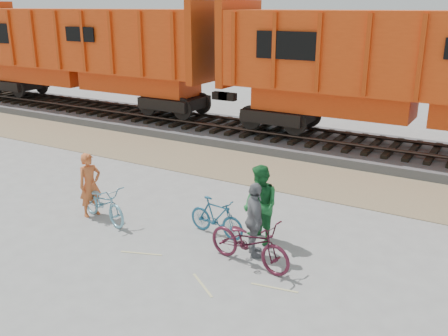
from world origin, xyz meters
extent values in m
plane|color=#9E9E99|center=(0.00, 0.00, 0.00)|extent=(120.00, 120.00, 0.00)
cube|color=tan|center=(0.00, 5.50, 0.01)|extent=(120.00, 3.00, 0.02)
cube|color=slate|center=(0.00, 9.00, 0.15)|extent=(120.00, 4.00, 0.30)
cube|color=black|center=(-6.50, 9.00, 0.36)|extent=(0.22, 2.60, 0.12)
cube|color=black|center=(0.00, 9.00, 0.36)|extent=(0.22, 2.60, 0.12)
cylinder|color=#382821|center=(0.00, 8.28, 0.48)|extent=(120.00, 0.12, 0.12)
cylinder|color=#382821|center=(0.00, 9.72, 0.48)|extent=(120.00, 0.12, 0.12)
cube|color=black|center=(-12.24, 9.00, 0.94)|extent=(11.20, 2.20, 0.80)
cube|color=#DE440F|center=(-12.24, 9.00, 1.79)|extent=(11.76, 1.65, 0.90)
cube|color=#DE440F|center=(-12.24, 9.00, 3.54)|extent=(14.00, 3.00, 2.60)
cube|color=#B9360B|center=(-5.39, 9.00, 3.64)|extent=(0.30, 3.06, 3.10)
cube|color=black|center=(2.76, 9.00, 0.94)|extent=(11.20, 2.20, 0.80)
cube|color=#DE440F|center=(2.76, 9.00, 1.79)|extent=(11.76, 1.65, 0.90)
cube|color=#DE440F|center=(2.76, 9.00, 3.54)|extent=(14.00, 3.00, 2.60)
cube|color=#B9360B|center=(-4.09, 9.00, 3.64)|extent=(0.30, 3.06, 3.10)
cube|color=black|center=(-1.44, 7.42, 3.74)|extent=(2.20, 0.04, 0.90)
imported|color=#6FACC1|center=(-2.87, 0.07, 0.46)|extent=(1.87, 1.07, 0.93)
imported|color=#1D5271|center=(-0.10, 0.77, 0.44)|extent=(1.51, 0.57, 0.89)
imported|color=#4D1728|center=(1.18, -0.06, 0.50)|extent=(2.00, 0.96, 1.01)
imported|color=#CE612E|center=(-3.37, 0.17, 0.80)|extent=(0.54, 0.67, 1.60)
imported|color=#1E6C31|center=(0.90, 0.97, 0.88)|extent=(1.07, 1.01, 1.76)
imported|color=slate|center=(1.08, 0.34, 0.80)|extent=(0.87, 0.99, 1.61)
camera|label=1|loc=(5.31, -8.05, 4.99)|focal=40.00mm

